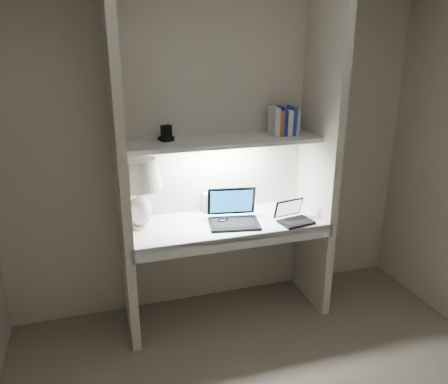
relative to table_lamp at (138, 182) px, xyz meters
name	(u,v)px	position (x,y,z in m)	size (l,w,h in m)	color
back_wall	(216,150)	(0.62, 0.19, 0.14)	(3.20, 0.01, 2.50)	beige
alcove_panel_left	(120,167)	(-0.11, -0.08, 0.14)	(0.06, 0.55, 2.50)	beige
alcove_panel_right	(320,151)	(1.35, -0.08, 0.14)	(0.06, 0.55, 2.50)	beige
desk	(227,224)	(0.62, -0.08, -0.36)	(1.40, 0.55, 0.04)	white
desk_apron	(238,242)	(0.62, -0.34, -0.39)	(1.46, 0.03, 0.10)	silver
shelf	(223,142)	(0.62, 0.01, 0.24)	(1.40, 0.36, 0.03)	silver
strip_light	(223,145)	(0.62, 0.01, 0.22)	(0.60, 0.04, 0.01)	white
table_lamp	(138,182)	(0.00, 0.00, 0.00)	(0.34, 0.34, 0.50)	white
laptop_main	(233,215)	(0.66, -0.10, -0.29)	(0.40, 0.36, 0.24)	black
laptop_netbook	(293,217)	(1.09, -0.22, -0.30)	(0.27, 0.25, 0.15)	black
speaker	(210,202)	(0.56, 0.14, -0.26)	(0.11, 0.08, 0.16)	silver
mouse	(223,220)	(0.59, -0.09, -0.32)	(0.10, 0.06, 0.04)	black
cable_coil	(231,222)	(0.64, -0.12, -0.33)	(0.11, 0.11, 0.01)	black
sticky_note	(140,234)	(-0.02, -0.12, -0.34)	(0.07, 0.07, 0.00)	yellow
book_row	(284,122)	(1.10, 0.04, 0.35)	(0.20, 0.14, 0.21)	silver
shelf_box	(166,133)	(0.22, 0.07, 0.31)	(0.07, 0.05, 0.11)	black
shelf_gadget	(164,138)	(0.21, 0.08, 0.28)	(0.10, 0.07, 0.04)	black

